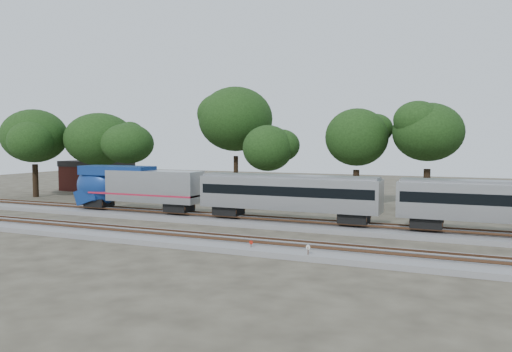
# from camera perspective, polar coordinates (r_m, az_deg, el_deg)

# --- Properties ---
(ground) EXTENTS (160.00, 160.00, 0.00)m
(ground) POSITION_cam_1_polar(r_m,az_deg,el_deg) (43.06, -5.68, -6.49)
(ground) COLOR #383328
(ground) RESTS_ON ground
(track_far) EXTENTS (160.00, 5.00, 0.73)m
(track_far) POSITION_cam_1_polar(r_m,az_deg,el_deg) (48.29, -2.24, -5.08)
(track_far) COLOR slate
(track_far) RESTS_ON ground
(track_near) EXTENTS (160.00, 5.00, 0.73)m
(track_near) POSITION_cam_1_polar(r_m,az_deg,el_deg) (39.63, -8.49, -7.13)
(track_near) COLOR slate
(track_near) RESTS_ON ground
(switch_stand_red) EXTENTS (0.28, 0.05, 0.88)m
(switch_stand_red) POSITION_cam_1_polar(r_m,az_deg,el_deg) (35.29, -0.57, -7.88)
(switch_stand_red) COLOR #512D19
(switch_stand_red) RESTS_ON ground
(switch_stand_white) EXTENTS (0.32, 0.15, 1.05)m
(switch_stand_white) POSITION_cam_1_polar(r_m,az_deg,el_deg) (33.21, 5.97, -8.47)
(switch_stand_white) COLOR #512D19
(switch_stand_white) RESTS_ON ground
(switch_lever) EXTENTS (0.52, 0.33, 0.30)m
(switch_lever) POSITION_cam_1_polar(r_m,az_deg,el_deg) (35.35, -2.78, -8.55)
(switch_lever) COLOR #512D19
(switch_lever) RESTS_ON ground
(brick_building) EXTENTS (10.13, 7.37, 4.72)m
(brick_building) POSITION_cam_1_polar(r_m,az_deg,el_deg) (83.64, -17.72, 0.07)
(brick_building) COLOR maroon
(brick_building) RESTS_ON ground
(tree_0) EXTENTS (8.69, 8.69, 12.25)m
(tree_0) POSITION_cam_1_polar(r_m,az_deg,el_deg) (76.24, -24.02, 4.19)
(tree_0) COLOR black
(tree_0) RESTS_ON ground
(tree_1) EXTENTS (8.21, 8.21, 11.57)m
(tree_1) POSITION_cam_1_polar(r_m,az_deg,el_deg) (71.72, -17.44, 4.00)
(tree_1) COLOR black
(tree_1) RESTS_ON ground
(tree_2) EXTENTS (7.64, 7.64, 10.76)m
(tree_2) POSITION_cam_1_polar(r_m,az_deg,el_deg) (67.20, -14.49, 3.59)
(tree_2) COLOR black
(tree_2) RESTS_ON ground
(tree_3) EXTENTS (10.98, 10.98, 15.48)m
(tree_3) POSITION_cam_1_polar(r_m,az_deg,el_deg) (67.96, -2.33, 6.50)
(tree_3) COLOR black
(tree_3) RESTS_ON ground
(tree_4) EXTENTS (7.10, 7.10, 10.01)m
(tree_4) POSITION_cam_1_polar(r_m,az_deg,el_deg) (60.37, 1.36, 3.18)
(tree_4) COLOR black
(tree_4) RESTS_ON ground
(tree_5) EXTENTS (8.42, 8.42, 11.87)m
(tree_5) POSITION_cam_1_polar(r_m,az_deg,el_deg) (59.70, 11.44, 4.34)
(tree_5) COLOR black
(tree_5) RESTS_ON ground
(tree_6) EXTENTS (8.97, 8.97, 12.64)m
(tree_6) POSITION_cam_1_polar(r_m,az_deg,el_deg) (58.37, 19.06, 4.74)
(tree_6) COLOR black
(tree_6) RESTS_ON ground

